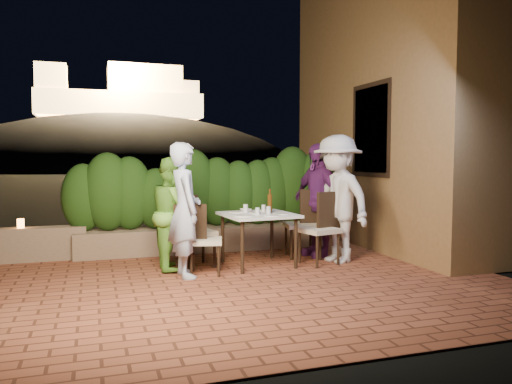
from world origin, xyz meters
name	(u,v)px	position (x,y,z in m)	size (l,w,h in m)	color
ground	(232,286)	(0.00, 0.00, -0.02)	(400.00, 400.00, 0.00)	black
terrace_floor	(222,281)	(0.00, 0.50, -0.07)	(7.00, 6.00, 0.15)	brown
building_wall	(396,104)	(3.60, 2.00, 2.50)	(1.60, 5.00, 5.00)	olive
window_pane	(372,130)	(2.82, 1.50, 2.00)	(0.08, 1.00, 1.40)	black
window_frame	(372,130)	(2.81, 1.50, 2.00)	(0.06, 1.15, 1.55)	black
planter	(207,238)	(0.20, 2.30, 0.20)	(4.20, 0.55, 0.40)	#79634D
hedge	(207,194)	(0.20, 2.30, 0.95)	(4.00, 0.70, 1.10)	#1A3A0F
parapet	(8,245)	(-2.80, 2.30, 0.25)	(2.20, 0.30, 0.50)	#79634D
hill	(123,200)	(2.00, 60.00, -4.00)	(52.00, 40.00, 22.00)	black
fortress	(120,86)	(2.00, 60.00, 10.50)	(26.00, 8.00, 8.00)	#FFCC7A
dining_table	(258,239)	(0.65, 0.95, 0.38)	(0.97, 0.97, 0.75)	white
plate_nw	(244,216)	(0.36, 0.67, 0.76)	(0.24, 0.24, 0.01)	white
plate_sw	(237,212)	(0.39, 1.16, 0.76)	(0.22, 0.22, 0.01)	white
plate_ne	(281,214)	(0.92, 0.75, 0.76)	(0.21, 0.21, 0.01)	white
plate_se	(267,211)	(0.87, 1.22, 0.76)	(0.24, 0.24, 0.01)	white
plate_centre	(257,213)	(0.63, 0.95, 0.76)	(0.20, 0.20, 0.01)	white
plate_front	(272,215)	(0.73, 0.60, 0.76)	(0.23, 0.23, 0.01)	white
glass_nw	(258,211)	(0.58, 0.78, 0.80)	(0.06, 0.06, 0.10)	silver
glass_sw	(246,208)	(0.52, 1.13, 0.81)	(0.07, 0.07, 0.12)	silver
glass_ne	(268,210)	(0.77, 0.85, 0.80)	(0.06, 0.06, 0.11)	silver
glass_se	(264,208)	(0.79, 1.11, 0.80)	(0.06, 0.06, 0.11)	silver
beer_bottle	(270,201)	(0.85, 1.00, 0.92)	(0.07, 0.07, 0.34)	#49290C
bowl	(246,210)	(0.55, 1.22, 0.77)	(0.17, 0.17, 0.04)	white
chair_left_front	(205,239)	(-0.19, 0.66, 0.47)	(0.43, 0.43, 0.94)	black
chair_left_back	(196,231)	(-0.21, 1.15, 0.51)	(0.47, 0.47, 1.02)	black
chair_right_front	(319,228)	(1.51, 0.75, 0.52)	(0.48, 0.48, 1.05)	black
chair_right_back	(301,223)	(1.47, 1.31, 0.53)	(0.49, 0.49, 1.05)	black
diner_blue	(185,210)	(-0.46, 0.61, 0.87)	(0.64, 0.42, 1.74)	#A8BAD8
diner_green	(173,213)	(-0.54, 1.12, 0.78)	(0.76, 0.59, 1.55)	#6EBB3A
diner_white	(337,199)	(1.83, 0.81, 0.94)	(1.21, 0.70, 1.88)	silver
diner_purple	(317,200)	(1.75, 1.31, 0.88)	(1.04, 0.43, 1.77)	#602369
parapet_lamp	(21,223)	(-2.62, 2.30, 0.57)	(0.10, 0.10, 0.14)	orange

